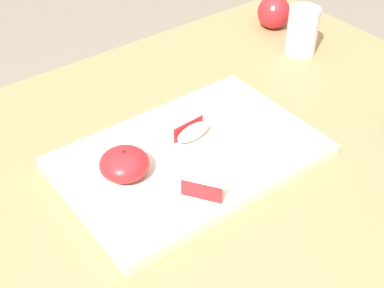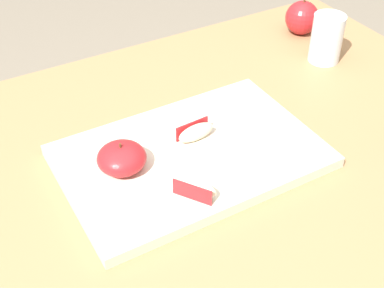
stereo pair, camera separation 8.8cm
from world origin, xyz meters
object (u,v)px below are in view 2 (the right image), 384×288
Objects in this scene: apple_wedge_near_knife at (195,187)px; cutting_board at (192,158)px; apple_wedge_left at (196,132)px; apple_half_skin_up at (122,158)px; whole_apple_crimson at (302,18)px; drinking_glass_water at (327,38)px.

cutting_board is at bearing 63.21° from apple_wedge_near_knife.
cutting_board is 6.18× the size of apple_wedge_left.
cutting_board is 0.05m from apple_wedge_left.
apple_half_skin_up is at bearing 168.81° from cutting_board.
whole_apple_crimson reaches higher than apple_wedge_near_knife.
apple_wedge_near_knife is 0.80× the size of whole_apple_crimson.
apple_wedge_left is at bearing -162.57° from drinking_glass_water.
whole_apple_crimson reaches higher than apple_half_skin_up.
drinking_glass_water reaches higher than apple_half_skin_up.
cutting_board is at bearing -11.19° from apple_half_skin_up.
apple_half_skin_up is 1.17× the size of apple_wedge_near_knife.
cutting_board is at bearing -159.82° from drinking_glass_water.
cutting_board is 6.24× the size of apple_wedge_near_knife.
drinking_glass_water is (0.40, 0.12, 0.02)m from apple_wedge_left.
apple_wedge_near_knife is 0.53m from drinking_glass_water.
apple_half_skin_up reaches higher than apple_wedge_left.
whole_apple_crimson is (0.46, 0.28, 0.03)m from cutting_board.
apple_wedge_near_knife reaches higher than cutting_board.
apple_half_skin_up is 0.55m from drinking_glass_water.
apple_wedge_near_knife is (0.07, -0.11, -0.01)m from apple_half_skin_up.
apple_wedge_near_knife is at bearing -143.75° from whole_apple_crimson.
apple_half_skin_up is at bearing -155.88° from whole_apple_crimson.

